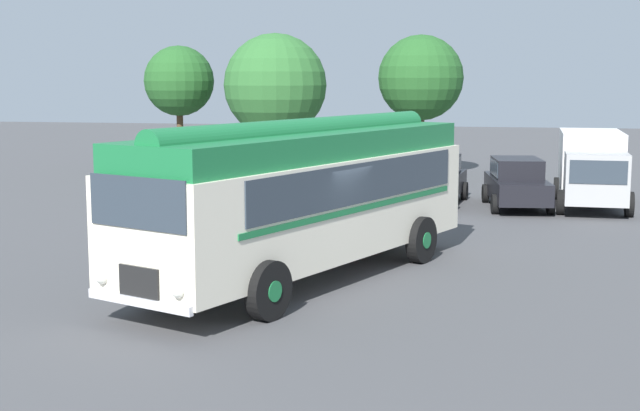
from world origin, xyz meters
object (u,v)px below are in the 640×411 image
(vintage_bus, at_px, (306,193))
(car_mid_left, at_px, (434,179))
(car_mid_right, at_px, (517,183))
(box_van, at_px, (592,166))
(car_near_left, at_px, (346,179))

(vintage_bus, xyz_separation_m, car_mid_left, (1.89, 12.12, -1.05))
(car_mid_right, bearing_deg, box_van, 20.29)
(car_mid_right, bearing_deg, vintage_bus, -111.85)
(car_near_left, height_order, box_van, box_van)
(vintage_bus, relative_size, car_near_left, 2.43)
(box_van, bearing_deg, car_mid_left, -175.40)
(car_near_left, bearing_deg, car_mid_left, 11.44)
(vintage_bus, relative_size, car_mid_left, 2.36)
(car_mid_right, bearing_deg, car_near_left, -178.87)
(car_near_left, bearing_deg, vintage_bus, -84.65)
(car_near_left, relative_size, car_mid_left, 0.97)
(vintage_bus, height_order, car_near_left, vintage_bus)
(car_mid_left, relative_size, car_mid_right, 0.99)
(vintage_bus, bearing_deg, box_van, 60.40)
(car_mid_left, distance_m, car_mid_right, 2.81)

